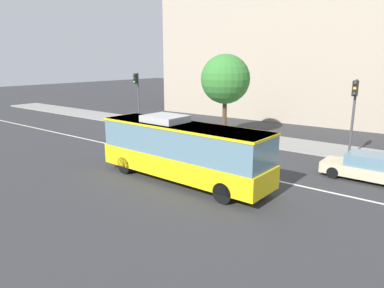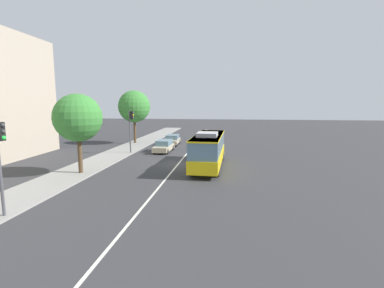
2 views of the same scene
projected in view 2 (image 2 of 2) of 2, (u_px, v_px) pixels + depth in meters
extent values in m
plane|color=#333335|center=(178.00, 164.00, 28.42)|extent=(160.00, 160.00, 0.00)
cube|color=gray|center=(99.00, 161.00, 29.46)|extent=(80.00, 3.84, 0.14)
cube|color=silver|center=(178.00, 164.00, 28.42)|extent=(76.00, 0.16, 0.01)
cube|color=yellow|center=(208.00, 157.00, 26.96)|extent=(10.08, 2.83, 1.10)
cube|color=slate|center=(209.00, 143.00, 26.77)|extent=(9.87, 2.74, 1.58)
cube|color=yellow|center=(209.00, 136.00, 26.67)|extent=(9.98, 2.80, 0.12)
cube|color=#B2B2B2|center=(207.00, 134.00, 25.46)|extent=(2.26, 1.87, 0.36)
cylinder|color=black|center=(201.00, 155.00, 30.53)|extent=(1.01, 0.33, 1.00)
cylinder|color=black|center=(222.00, 156.00, 30.18)|extent=(1.01, 0.33, 1.00)
cylinder|color=black|center=(191.00, 170.00, 23.88)|extent=(1.01, 0.33, 1.00)
cylinder|color=black|center=(217.00, 171.00, 23.54)|extent=(1.01, 0.33, 1.00)
cube|color=#C6B793|center=(172.00, 141.00, 41.46)|extent=(4.55, 1.92, 0.60)
cube|color=slate|center=(173.00, 137.00, 41.61)|extent=(2.56, 1.72, 0.64)
cylinder|color=black|center=(176.00, 144.00, 39.93)|extent=(0.65, 0.24, 0.64)
cylinder|color=black|center=(165.00, 144.00, 40.09)|extent=(0.65, 0.24, 0.64)
cylinder|color=black|center=(179.00, 141.00, 42.88)|extent=(0.65, 0.24, 0.64)
cylinder|color=black|center=(169.00, 141.00, 43.04)|extent=(0.65, 0.24, 0.64)
cube|color=#C6B793|center=(164.00, 148.00, 35.49)|extent=(4.53, 1.88, 0.60)
cube|color=slate|center=(164.00, 143.00, 35.64)|extent=(2.55, 1.70, 0.64)
cylinder|color=black|center=(167.00, 151.00, 33.93)|extent=(0.64, 0.23, 0.64)
cylinder|color=black|center=(154.00, 151.00, 34.16)|extent=(0.64, 0.23, 0.64)
cylinder|color=black|center=(172.00, 148.00, 36.87)|extent=(0.64, 0.23, 0.64)
cylinder|color=black|center=(160.00, 147.00, 37.10)|extent=(0.64, 0.23, 0.64)
cylinder|color=#47474C|center=(0.00, 171.00, 14.72)|extent=(0.16, 0.16, 5.20)
cube|color=black|center=(1.00, 132.00, 14.37)|extent=(0.34, 0.31, 0.96)
sphere|color=#2D2D2D|center=(2.00, 125.00, 14.29)|extent=(0.22, 0.22, 0.22)
sphere|color=#2D2D2D|center=(3.00, 132.00, 14.34)|extent=(0.22, 0.22, 0.22)
sphere|color=#1ED838|center=(4.00, 138.00, 14.38)|extent=(0.22, 0.22, 0.22)
cylinder|color=#47474C|center=(130.00, 132.00, 33.93)|extent=(0.16, 0.16, 5.20)
cube|color=black|center=(132.00, 115.00, 33.61)|extent=(0.33, 0.29, 0.96)
sphere|color=#2D2D2D|center=(133.00, 113.00, 33.55)|extent=(0.22, 0.22, 0.22)
sphere|color=#F9A514|center=(133.00, 115.00, 33.60)|extent=(0.22, 0.22, 0.22)
sphere|color=#2D2D2D|center=(133.00, 118.00, 33.64)|extent=(0.22, 0.22, 0.22)
cylinder|color=#4C3823|center=(80.00, 155.00, 24.18)|extent=(0.36, 0.36, 3.35)
sphere|color=#387F33|center=(78.00, 118.00, 23.73)|extent=(4.03, 4.03, 4.03)
cylinder|color=#4C3823|center=(135.00, 131.00, 42.56)|extent=(0.36, 0.36, 3.81)
sphere|color=#387F33|center=(134.00, 106.00, 42.03)|extent=(4.73, 4.73, 4.73)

